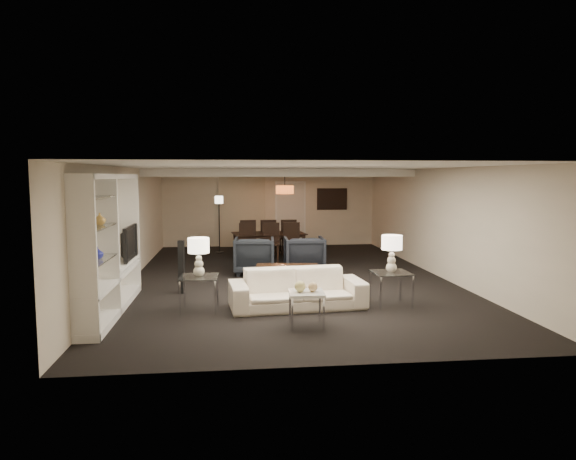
# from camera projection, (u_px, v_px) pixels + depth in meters

# --- Properties ---
(floor) EXTENTS (11.00, 11.00, 0.00)m
(floor) POSITION_uv_depth(u_px,v_px,m) (288.00, 278.00, 11.72)
(floor) COLOR black
(floor) RESTS_ON ground
(ceiling) EXTENTS (7.00, 11.00, 0.02)m
(ceiling) POSITION_uv_depth(u_px,v_px,m) (288.00, 168.00, 11.46)
(ceiling) COLOR silver
(ceiling) RESTS_ON ground
(wall_back) EXTENTS (7.00, 0.02, 2.50)m
(wall_back) POSITION_uv_depth(u_px,v_px,m) (269.00, 208.00, 17.03)
(wall_back) COLOR beige
(wall_back) RESTS_ON ground
(wall_front) EXTENTS (7.00, 0.02, 2.50)m
(wall_front) POSITION_uv_depth(u_px,v_px,m) (339.00, 265.00, 6.15)
(wall_front) COLOR beige
(wall_front) RESTS_ON ground
(wall_left) EXTENTS (0.02, 11.00, 2.50)m
(wall_left) POSITION_uv_depth(u_px,v_px,m) (129.00, 225.00, 11.20)
(wall_left) COLOR beige
(wall_left) RESTS_ON ground
(wall_right) EXTENTS (0.02, 11.00, 2.50)m
(wall_right) POSITION_uv_depth(u_px,v_px,m) (437.00, 222.00, 11.98)
(wall_right) COLOR beige
(wall_right) RESTS_ON ground
(ceiling_soffit) EXTENTS (7.00, 4.00, 0.20)m
(ceiling_soffit) POSITION_uv_depth(u_px,v_px,m) (275.00, 173.00, 14.93)
(ceiling_soffit) COLOR silver
(ceiling_soffit) RESTS_ON ceiling
(curtains) EXTENTS (1.50, 0.12, 2.40)m
(curtains) POSITION_uv_depth(u_px,v_px,m) (242.00, 210.00, 16.85)
(curtains) COLOR beige
(curtains) RESTS_ON wall_back
(door) EXTENTS (0.90, 0.05, 2.10)m
(door) POSITION_uv_depth(u_px,v_px,m) (290.00, 214.00, 17.09)
(door) COLOR silver
(door) RESTS_ON wall_back
(painting) EXTENTS (0.95, 0.04, 0.65)m
(painting) POSITION_uv_depth(u_px,v_px,m) (332.00, 199.00, 17.19)
(painting) COLOR #142D38
(painting) RESTS_ON wall_back
(media_unit) EXTENTS (0.38, 3.40, 2.35)m
(media_unit) POSITION_uv_depth(u_px,v_px,m) (111.00, 244.00, 8.66)
(media_unit) COLOR white
(media_unit) RESTS_ON wall_left
(pendant_light) EXTENTS (0.52, 0.52, 0.24)m
(pendant_light) POSITION_uv_depth(u_px,v_px,m) (285.00, 190.00, 15.01)
(pendant_light) COLOR #D8591E
(pendant_light) RESTS_ON ceiling_soffit
(sofa) EXTENTS (2.42, 1.13, 0.69)m
(sofa) POSITION_uv_depth(u_px,v_px,m) (297.00, 289.00, 9.01)
(sofa) COLOR beige
(sofa) RESTS_ON floor
(coffee_table) EXTENTS (1.36, 0.89, 0.46)m
(coffee_table) POSITION_uv_depth(u_px,v_px,m) (287.00, 277.00, 10.61)
(coffee_table) COLOR black
(coffee_table) RESTS_ON floor
(armchair_left) EXTENTS (1.00, 1.03, 0.87)m
(armchair_left) POSITION_uv_depth(u_px,v_px,m) (254.00, 255.00, 12.20)
(armchair_left) COLOR black
(armchair_left) RESTS_ON floor
(armchair_right) EXTENTS (0.97, 0.99, 0.87)m
(armchair_right) POSITION_uv_depth(u_px,v_px,m) (304.00, 255.00, 12.33)
(armchair_right) COLOR black
(armchair_right) RESTS_ON floor
(side_table_left) EXTENTS (0.67, 0.67, 0.60)m
(side_table_left) POSITION_uv_depth(u_px,v_px,m) (199.00, 294.00, 8.83)
(side_table_left) COLOR white
(side_table_left) RESTS_ON floor
(side_table_right) EXTENTS (0.67, 0.67, 0.60)m
(side_table_right) POSITION_uv_depth(u_px,v_px,m) (391.00, 289.00, 9.21)
(side_table_right) COLOR white
(side_table_right) RESTS_ON floor
(table_lamp_left) EXTENTS (0.37, 0.37, 0.67)m
(table_lamp_left) POSITION_uv_depth(u_px,v_px,m) (199.00, 257.00, 8.76)
(table_lamp_left) COLOR beige
(table_lamp_left) RESTS_ON side_table_left
(table_lamp_right) EXTENTS (0.41, 0.41, 0.67)m
(table_lamp_right) POSITION_uv_depth(u_px,v_px,m) (392.00, 254.00, 9.14)
(table_lamp_right) COLOR beige
(table_lamp_right) RESTS_ON side_table_right
(marble_table) EXTENTS (0.56, 0.56, 0.54)m
(marble_table) POSITION_uv_depth(u_px,v_px,m) (306.00, 309.00, 7.93)
(marble_table) COLOR white
(marble_table) RESTS_ON floor
(gold_gourd_a) EXTENTS (0.17, 0.17, 0.17)m
(gold_gourd_a) POSITION_uv_depth(u_px,v_px,m) (300.00, 286.00, 7.89)
(gold_gourd_a) COLOR #DCCC74
(gold_gourd_a) RESTS_ON marble_table
(gold_gourd_b) EXTENTS (0.15, 0.15, 0.15)m
(gold_gourd_b) POSITION_uv_depth(u_px,v_px,m) (313.00, 287.00, 7.91)
(gold_gourd_b) COLOR tan
(gold_gourd_b) RESTS_ON marble_table
(television) EXTENTS (1.11, 0.15, 0.64)m
(television) POSITION_uv_depth(u_px,v_px,m) (124.00, 243.00, 9.62)
(television) COLOR black
(television) RESTS_ON media_unit
(vase_blue) EXTENTS (0.18, 0.18, 0.19)m
(vase_blue) POSITION_uv_depth(u_px,v_px,m) (97.00, 253.00, 7.78)
(vase_blue) COLOR #222797
(vase_blue) RESTS_ON media_unit
(vase_amber) EXTENTS (0.18, 0.18, 0.19)m
(vase_amber) POSITION_uv_depth(u_px,v_px,m) (100.00, 219.00, 7.95)
(vase_amber) COLOR gold
(vase_amber) RESTS_ON media_unit
(floor_speaker) EXTENTS (0.13, 0.13, 1.06)m
(floor_speaker) POSITION_uv_depth(u_px,v_px,m) (181.00, 267.00, 10.13)
(floor_speaker) COLOR black
(floor_speaker) RESTS_ON floor
(dining_table) EXTENTS (2.13, 1.37, 0.71)m
(dining_table) POSITION_uv_depth(u_px,v_px,m) (269.00, 246.00, 14.56)
(dining_table) COLOR black
(dining_table) RESTS_ON floor
(chair_nl) EXTENTS (0.53, 0.53, 1.05)m
(chair_nl) POSITION_uv_depth(u_px,v_px,m) (249.00, 243.00, 13.83)
(chair_nl) COLOR black
(chair_nl) RESTS_ON floor
(chair_nm) EXTENTS (0.53, 0.53, 1.05)m
(chair_nm) POSITION_uv_depth(u_px,v_px,m) (271.00, 242.00, 13.90)
(chair_nm) COLOR black
(chair_nm) RESTS_ON floor
(chair_nr) EXTENTS (0.52, 0.52, 1.05)m
(chair_nr) POSITION_uv_depth(u_px,v_px,m) (293.00, 242.00, 13.97)
(chair_nr) COLOR black
(chair_nr) RESTS_ON floor
(chair_fl) EXTENTS (0.53, 0.53, 1.05)m
(chair_fl) POSITION_uv_depth(u_px,v_px,m) (247.00, 237.00, 15.12)
(chair_fl) COLOR black
(chair_fl) RESTS_ON floor
(chair_fm) EXTENTS (0.52, 0.52, 1.05)m
(chair_fm) POSITION_uv_depth(u_px,v_px,m) (267.00, 237.00, 15.18)
(chair_fm) COLOR black
(chair_fm) RESTS_ON floor
(chair_fr) EXTENTS (0.52, 0.52, 1.05)m
(chair_fr) POSITION_uv_depth(u_px,v_px,m) (288.00, 237.00, 15.25)
(chair_fr) COLOR black
(chair_fr) RESTS_ON floor
(floor_lamp) EXTENTS (0.33, 0.33, 1.72)m
(floor_lamp) POSITION_uv_depth(u_px,v_px,m) (219.00, 224.00, 15.49)
(floor_lamp) COLOR black
(floor_lamp) RESTS_ON floor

